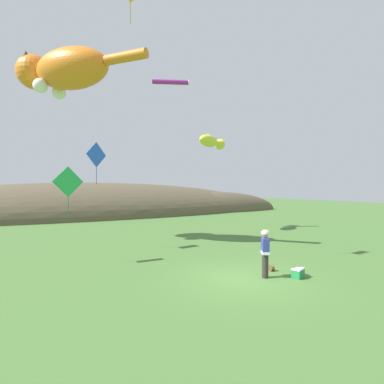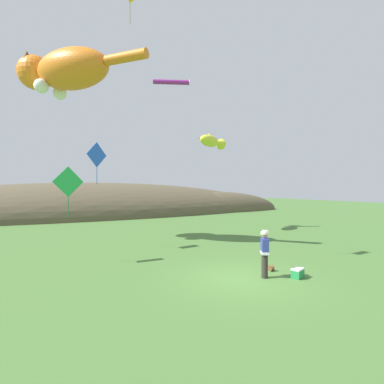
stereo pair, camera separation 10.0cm
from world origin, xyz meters
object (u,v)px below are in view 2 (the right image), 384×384
at_px(festival_attendant, 265,252).
at_px(kite_spool, 271,268).
at_px(kite_fish_windsock, 212,141).
at_px(kite_giant_cat, 64,71).
at_px(kite_diamond_green, 68,182).
at_px(kite_tube_streamer, 172,82).
at_px(kite_diamond_blue, 97,155).
at_px(picnic_cooler, 298,273).

xyz_separation_m(festival_attendant, kite_spool, (0.85, 0.56, -0.83)).
bearing_deg(kite_fish_windsock, kite_giant_cat, -178.24).
bearing_deg(kite_fish_windsock, kite_diamond_green, -152.62).
bearing_deg(festival_attendant, kite_giant_cat, 117.72).
relative_size(festival_attendant, kite_tube_streamer, 0.64).
xyz_separation_m(kite_spool, kite_tube_streamer, (1.28, 12.22, 11.40)).
bearing_deg(festival_attendant, kite_spool, 33.32).
distance_m(festival_attendant, kite_tube_streamer, 16.72).
bearing_deg(kite_diamond_green, kite_tube_streamer, 40.86).
distance_m(kite_spool, kite_giant_cat, 16.00).
relative_size(festival_attendant, kite_spool, 7.03).
bearing_deg(kite_diamond_blue, kite_fish_windsock, 19.77).
bearing_deg(picnic_cooler, kite_diamond_green, 139.55).
distance_m(kite_spool, kite_diamond_green, 9.31).
relative_size(festival_attendant, kite_diamond_green, 0.79).
height_order(festival_attendant, kite_fish_windsock, kite_fish_windsock).
distance_m(festival_attendant, kite_spool, 1.31).
bearing_deg(picnic_cooler, kite_giant_cat, 120.64).
bearing_deg(picnic_cooler, kite_tube_streamer, 85.50).
height_order(festival_attendant, kite_diamond_blue, kite_diamond_blue).
distance_m(kite_fish_windsock, kite_diamond_blue, 10.10).
bearing_deg(kite_tube_streamer, kite_fish_windsock, -28.55).
xyz_separation_m(kite_spool, kite_fish_windsock, (4.00, 10.74, 6.82)).
distance_m(festival_attendant, kite_giant_cat, 15.53).
height_order(kite_spool, kite_giant_cat, kite_giant_cat).
relative_size(kite_spool, kite_diamond_green, 0.11).
distance_m(kite_spool, kite_tube_streamer, 16.76).
xyz_separation_m(kite_spool, picnic_cooler, (0.23, -1.14, 0.05)).
distance_m(festival_attendant, kite_diamond_blue, 10.02).
relative_size(kite_diamond_green, kite_diamond_blue, 1.00).
bearing_deg(festival_attendant, picnic_cooler, -28.46).
relative_size(kite_giant_cat, kite_fish_windsock, 2.22).
bearing_deg(kite_fish_windsock, kite_diamond_blue, -160.23).
distance_m(kite_spool, kite_fish_windsock, 13.34).
height_order(kite_spool, kite_diamond_blue, kite_diamond_blue).
distance_m(kite_giant_cat, kite_tube_streamer, 8.19).
distance_m(festival_attendant, picnic_cooler, 1.45).
bearing_deg(kite_spool, kite_diamond_blue, 125.89).
bearing_deg(kite_diamond_green, kite_diamond_blue, 54.53).
bearing_deg(kite_spool, festival_attendant, -146.68).
height_order(picnic_cooler, kite_tube_streamer, kite_tube_streamer).
height_order(kite_fish_windsock, kite_diamond_green, kite_fish_windsock).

